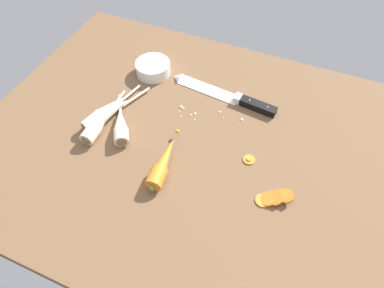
{
  "coord_description": "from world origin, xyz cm",
  "views": [
    {
      "loc": [
        21.85,
        -53.43,
        72.95
      ],
      "look_at": [
        0.0,
        -2.0,
        1.5
      ],
      "focal_mm": 31.96,
      "sensor_mm": 36.0,
      "label": 1
    }
  ],
  "objects_px": {
    "parsnip_front": "(121,125)",
    "prep_bowl": "(153,68)",
    "carrot_slice_stack": "(274,198)",
    "carrot_slice_stray_near": "(249,160)",
    "parsnip_back": "(106,111)",
    "parsnip_mid_left": "(99,123)",
    "chefs_knife": "(220,93)",
    "parsnip_mid_right": "(107,114)",
    "whole_carrot": "(163,163)"
  },
  "relations": [
    {
      "from": "parsnip_front",
      "to": "prep_bowl",
      "type": "distance_m",
      "value": 0.25
    },
    {
      "from": "parsnip_front",
      "to": "carrot_slice_stack",
      "type": "distance_m",
      "value": 0.45
    },
    {
      "from": "carrot_slice_stray_near",
      "to": "prep_bowl",
      "type": "xyz_separation_m",
      "value": [
        -0.39,
        0.21,
        0.02
      ]
    },
    {
      "from": "parsnip_back",
      "to": "prep_bowl",
      "type": "distance_m",
      "value": 0.22
    },
    {
      "from": "parsnip_mid_left",
      "to": "parsnip_back",
      "type": "relative_size",
      "value": 1.02
    },
    {
      "from": "carrot_slice_stray_near",
      "to": "prep_bowl",
      "type": "bearing_deg",
      "value": 151.08
    },
    {
      "from": "parsnip_front",
      "to": "carrot_slice_stack",
      "type": "relative_size",
      "value": 2.03
    },
    {
      "from": "chefs_knife",
      "to": "parsnip_mid_left",
      "type": "relative_size",
      "value": 1.62
    },
    {
      "from": "carrot_slice_stray_near",
      "to": "parsnip_mid_right",
      "type": "bearing_deg",
      "value": -177.88
    },
    {
      "from": "chefs_knife",
      "to": "whole_carrot",
      "type": "height_order",
      "value": "whole_carrot"
    },
    {
      "from": "whole_carrot",
      "to": "parsnip_mid_right",
      "type": "distance_m",
      "value": 0.24
    },
    {
      "from": "chefs_knife",
      "to": "parsnip_mid_right",
      "type": "height_order",
      "value": "parsnip_mid_right"
    },
    {
      "from": "chefs_knife",
      "to": "parsnip_front",
      "type": "height_order",
      "value": "parsnip_front"
    },
    {
      "from": "parsnip_front",
      "to": "parsnip_mid_left",
      "type": "bearing_deg",
      "value": -166.12
    },
    {
      "from": "parsnip_back",
      "to": "carrot_slice_stack",
      "type": "distance_m",
      "value": 0.52
    },
    {
      "from": "parsnip_mid_right",
      "to": "carrot_slice_stack",
      "type": "bearing_deg",
      "value": -8.14
    },
    {
      "from": "parsnip_front",
      "to": "parsnip_back",
      "type": "distance_m",
      "value": 0.07
    },
    {
      "from": "carrot_slice_stray_near",
      "to": "whole_carrot",
      "type": "bearing_deg",
      "value": -151.08
    },
    {
      "from": "prep_bowl",
      "to": "parsnip_back",
      "type": "bearing_deg",
      "value": -99.45
    },
    {
      "from": "parsnip_mid_left",
      "to": "prep_bowl",
      "type": "distance_m",
      "value": 0.27
    },
    {
      "from": "parsnip_back",
      "to": "prep_bowl",
      "type": "relative_size",
      "value": 1.92
    },
    {
      "from": "chefs_knife",
      "to": "carrot_slice_stack",
      "type": "distance_m",
      "value": 0.38
    },
    {
      "from": "carrot_slice_stack",
      "to": "chefs_knife",
      "type": "bearing_deg",
      "value": 129.76
    },
    {
      "from": "whole_carrot",
      "to": "carrot_slice_stack",
      "type": "xyz_separation_m",
      "value": [
        0.28,
        0.02,
        -0.01
      ]
    },
    {
      "from": "carrot_slice_stray_near",
      "to": "prep_bowl",
      "type": "distance_m",
      "value": 0.44
    },
    {
      "from": "parsnip_front",
      "to": "parsnip_mid_right",
      "type": "distance_m",
      "value": 0.06
    },
    {
      "from": "whole_carrot",
      "to": "parsnip_mid_right",
      "type": "height_order",
      "value": "whole_carrot"
    },
    {
      "from": "parsnip_mid_left",
      "to": "carrot_slice_stack",
      "type": "distance_m",
      "value": 0.51
    },
    {
      "from": "parsnip_mid_left",
      "to": "parsnip_mid_right",
      "type": "bearing_deg",
      "value": 86.18
    },
    {
      "from": "chefs_knife",
      "to": "parsnip_mid_right",
      "type": "distance_m",
      "value": 0.34
    },
    {
      "from": "carrot_slice_stack",
      "to": "prep_bowl",
      "type": "bearing_deg",
      "value": 147.64
    },
    {
      "from": "parsnip_mid_right",
      "to": "carrot_slice_stray_near",
      "type": "relative_size",
      "value": 7.26
    },
    {
      "from": "parsnip_mid_right",
      "to": "prep_bowl",
      "type": "relative_size",
      "value": 2.08
    },
    {
      "from": "carrot_slice_stray_near",
      "to": "prep_bowl",
      "type": "relative_size",
      "value": 0.29
    },
    {
      "from": "parsnip_back",
      "to": "carrot_slice_stray_near",
      "type": "height_order",
      "value": "parsnip_back"
    },
    {
      "from": "parsnip_front",
      "to": "prep_bowl",
      "type": "relative_size",
      "value": 1.57
    },
    {
      "from": "carrot_slice_stack",
      "to": "carrot_slice_stray_near",
      "type": "distance_m",
      "value": 0.12
    },
    {
      "from": "parsnip_mid_right",
      "to": "carrot_slice_stray_near",
      "type": "height_order",
      "value": "parsnip_mid_right"
    },
    {
      "from": "parsnip_back",
      "to": "carrot_slice_stray_near",
      "type": "relative_size",
      "value": 6.69
    },
    {
      "from": "parsnip_back",
      "to": "parsnip_mid_right",
      "type": "bearing_deg",
      "value": -45.65
    },
    {
      "from": "parsnip_front",
      "to": "prep_bowl",
      "type": "xyz_separation_m",
      "value": [
        -0.03,
        0.25,
        0.0
      ]
    },
    {
      "from": "parsnip_front",
      "to": "carrot_slice_stack",
      "type": "xyz_separation_m",
      "value": [
        0.45,
        -0.05,
        -0.01
      ]
    },
    {
      "from": "parsnip_front",
      "to": "carrot_slice_stack",
      "type": "height_order",
      "value": "parsnip_front"
    },
    {
      "from": "parsnip_mid_right",
      "to": "prep_bowl",
      "type": "distance_m",
      "value": 0.23
    },
    {
      "from": "parsnip_mid_right",
      "to": "parsnip_back",
      "type": "height_order",
      "value": "same"
    },
    {
      "from": "parsnip_mid_left",
      "to": "parsnip_mid_right",
      "type": "height_order",
      "value": "same"
    },
    {
      "from": "parsnip_front",
      "to": "parsnip_mid_right",
      "type": "bearing_deg",
      "value": 158.92
    },
    {
      "from": "carrot_slice_stray_near",
      "to": "parsnip_front",
      "type": "bearing_deg",
      "value": -174.02
    },
    {
      "from": "whole_carrot",
      "to": "prep_bowl",
      "type": "distance_m",
      "value": 0.37
    },
    {
      "from": "parsnip_mid_right",
      "to": "carrot_slice_stray_near",
      "type": "distance_m",
      "value": 0.42
    }
  ]
}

